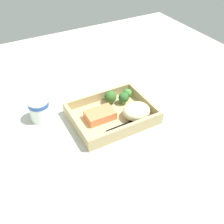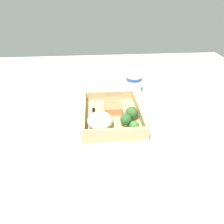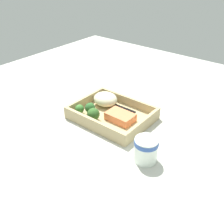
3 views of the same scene
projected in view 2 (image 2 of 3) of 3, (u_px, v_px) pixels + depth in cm
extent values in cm
cube|color=#BABCB0|center=(112.00, 120.00, 81.42)|extent=(160.00, 160.00, 2.00)
cube|color=tan|center=(112.00, 117.00, 80.59)|extent=(27.77, 21.51, 1.20)
cube|color=tan|center=(84.00, 113.00, 78.68)|extent=(27.77, 1.20, 3.42)
cube|color=tan|center=(140.00, 110.00, 80.12)|extent=(27.77, 1.20, 3.42)
cube|color=tan|center=(109.00, 95.00, 90.72)|extent=(1.20, 19.11, 3.42)
cube|color=tan|center=(116.00, 133.00, 68.07)|extent=(1.20, 19.11, 3.42)
cube|color=#E67C4D|center=(113.00, 106.00, 83.24)|extent=(9.86, 6.55, 2.84)
ellipsoid|color=beige|center=(100.00, 121.00, 72.72)|extent=(9.61, 8.53, 5.02)
cylinder|color=#88AA61|center=(126.00, 124.00, 74.18)|extent=(1.45, 1.45, 1.50)
sphere|color=#2D5E29|center=(126.00, 120.00, 73.24)|extent=(3.82, 3.82, 3.82)
cylinder|color=#7C9A57|center=(131.00, 117.00, 77.81)|extent=(1.71, 1.71, 1.42)
sphere|color=#346027|center=(132.00, 113.00, 76.80)|extent=(4.49, 4.49, 4.49)
cylinder|color=#80AE61|center=(134.00, 130.00, 71.80)|extent=(1.26, 1.26, 1.11)
sphere|color=#3E7B32|center=(134.00, 126.00, 71.04)|extent=(3.32, 3.32, 3.32)
cube|color=black|center=(94.00, 117.00, 79.20)|extent=(12.42, 1.38, 0.44)
cube|color=black|center=(95.00, 129.00, 72.48)|extent=(3.45, 2.28, 0.44)
cylinder|color=white|center=(134.00, 84.00, 98.38)|extent=(6.83, 6.83, 7.61)
cylinder|color=#3356A8|center=(134.00, 78.00, 96.97)|extent=(7.03, 7.03, 1.37)
cube|color=white|center=(137.00, 168.00, 59.46)|extent=(9.72, 16.03, 0.24)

